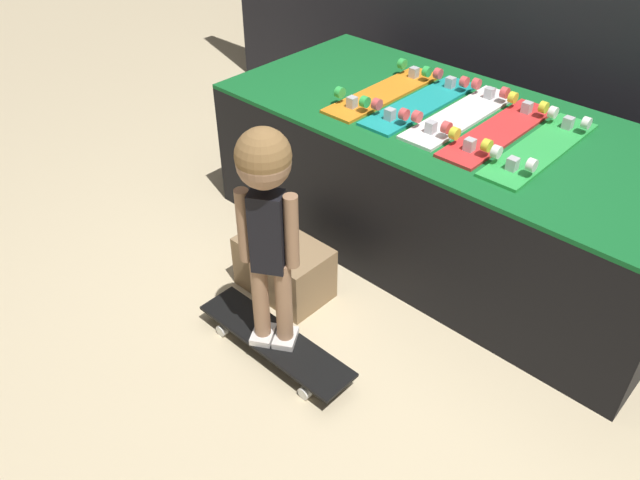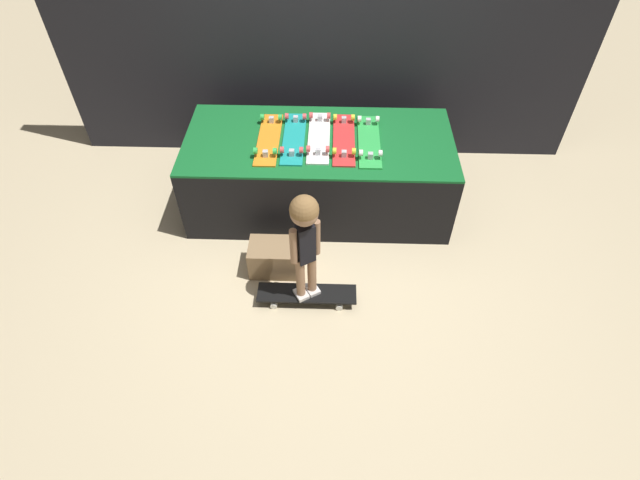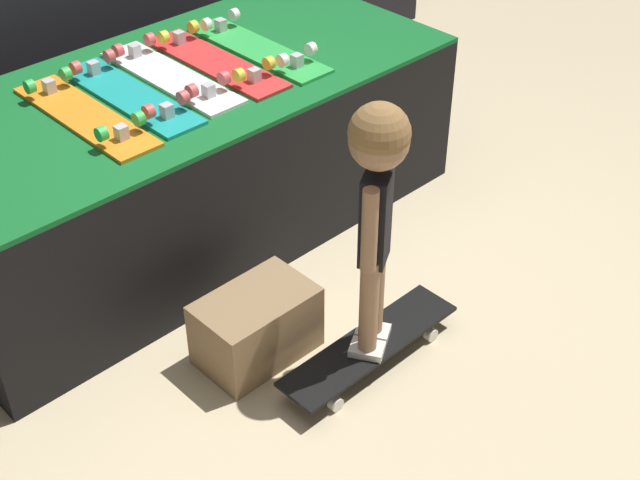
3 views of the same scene
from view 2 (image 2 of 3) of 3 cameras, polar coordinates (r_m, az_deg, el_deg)
name	(u,v)px [view 2 (image 2 of 3)]	position (r m, az deg, el deg)	size (l,w,h in m)	color
ground_plane	(317,247)	(4.26, -0.37, -0.79)	(16.00, 16.00, 0.00)	beige
back_wall	(322,46)	(4.79, 0.23, 21.30)	(4.86, 0.10, 2.20)	black
display_rack	(319,172)	(4.45, -0.12, 7.73)	(2.26, 1.04, 0.69)	black
skateboard_orange_on_rack	(269,138)	(4.25, -5.88, 11.50)	(0.18, 0.74, 0.09)	orange
skateboard_teal_on_rack	(294,137)	(4.24, -3.00, 11.64)	(0.18, 0.74, 0.09)	teal
skateboard_white_on_rack	(319,136)	(4.25, -0.12, 11.76)	(0.18, 0.74, 0.09)	white
skateboard_red_on_rack	(344,138)	(4.23, 2.75, 11.53)	(0.18, 0.74, 0.09)	red
skateboard_green_on_rack	(369,140)	(4.23, 5.63, 11.29)	(0.18, 0.74, 0.09)	green
skateboard_on_floor	(307,294)	(3.84, -1.52, -6.20)	(0.76, 0.19, 0.09)	black
child	(305,231)	(3.32, -1.74, 1.08)	(0.22, 0.20, 0.96)	silver
storage_box	(276,258)	(4.01, -5.05, -2.02)	(0.42, 0.27, 0.26)	#8E704C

